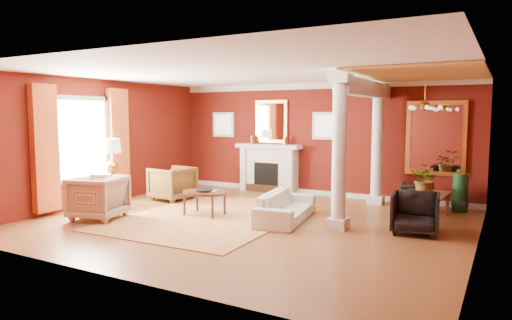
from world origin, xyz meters
The scene contains 27 objects.
ground centered at (0.00, 0.00, 0.00)m, with size 8.00×8.00×0.00m, color brown.
room_shell centered at (0.00, 0.00, 2.02)m, with size 8.04×7.04×2.92m.
fireplace centered at (-1.30, 3.32, 0.65)m, with size 1.85×0.42×1.29m.
overmantel_mirror centered at (-1.30, 3.45, 1.90)m, with size 0.95×0.07×1.15m.
flank_window_left centered at (-2.85, 3.46, 1.80)m, with size 0.70×0.07×0.70m.
flank_window_right centered at (0.25, 3.46, 1.80)m, with size 0.70×0.07×0.70m.
left_window centered at (-3.89, -0.60, 1.42)m, with size 0.21×2.55×2.60m.
column_front centered at (1.70, 0.30, 1.43)m, with size 0.36×0.36×2.80m.
column_back centered at (1.70, 3.00, 1.43)m, with size 0.36×0.36×2.80m.
header_beam centered at (1.70, 1.90, 2.62)m, with size 0.30×3.20×0.32m, color silver.
amber_ceiling centered at (2.85, 1.75, 2.87)m, with size 2.30×3.40×0.04m, color gold.
dining_mirror centered at (2.90, 3.45, 1.55)m, with size 1.30×0.07×1.70m.
chandelier centered at (2.90, 1.80, 2.25)m, with size 0.60×0.62×0.75m.
crown_trim centered at (0.00, 3.46, 2.82)m, with size 8.00×0.08×0.16m, color silver.
base_trim centered at (0.00, 3.46, 0.06)m, with size 8.00×0.08×0.12m, color silver.
rug centered at (-0.89, -0.03, 0.01)m, with size 3.17×4.22×0.02m, color maroon.
sofa centered at (0.59, 0.43, 0.38)m, with size 1.94×0.57×0.76m, color beige.
armchair_leopard centered at (-2.78, 1.06, 0.46)m, with size 0.89×0.83×0.91m, color black.
armchair_stripe centered at (-2.76, -1.28, 0.48)m, with size 0.93×0.87×0.96m, color tan.
coffee_table centered at (-1.09, 0.03, 0.46)m, with size 1.01×1.01×0.51m.
coffee_book centered at (-1.02, 0.08, 0.62)m, with size 0.17×0.02×0.23m, color #321A0E.
side_table centered at (-3.40, -0.29, 1.05)m, with size 0.62×0.62×1.55m.
dining_table centered at (2.97, 1.70, 0.41)m, with size 1.49×0.52×0.83m, color #321A0E.
dining_chair_near centered at (2.99, 0.64, 0.40)m, with size 0.78×0.73×0.81m, color black.
dining_chair_far centered at (2.67, 2.73, 0.33)m, with size 0.65×0.61×0.67m, color black.
green_urn centered at (3.50, 3.00, 0.33)m, with size 0.35×0.35×0.84m.
potted_plant centered at (2.98, 1.73, 1.07)m, with size 0.56×0.63×0.49m, color #26591E.
Camera 1 is at (4.37, -7.58, 2.08)m, focal length 32.00 mm.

